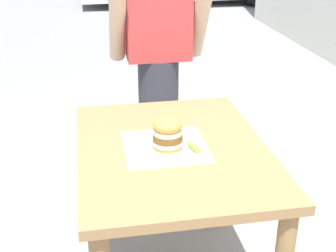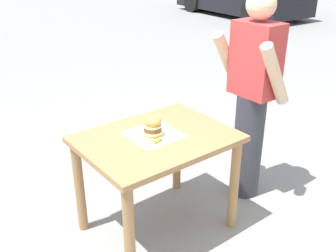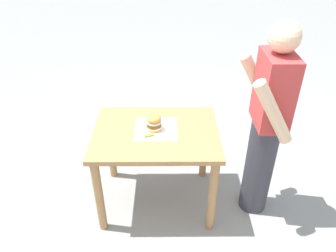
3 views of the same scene
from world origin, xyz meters
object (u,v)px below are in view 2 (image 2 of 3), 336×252
Objects in this scene: sandwich at (153,126)px; diner_across_table at (252,97)px; patio_table at (157,154)px; pickle_spear at (157,141)px.

diner_across_table reaches higher than sandwich.
pickle_spear reaches higher than patio_table.
patio_table is 0.18m from pickle_spear.
sandwich is 0.89m from diner_across_table.
sandwich is 2.27× the size of pickle_spear.
patio_table is 0.61× the size of diner_across_table.
sandwich is 0.12m from pickle_spear.
patio_table is at bearing -95.36° from diner_across_table.
patio_table is at bearing 34.09° from sandwich.
sandwich is at bearing -145.91° from patio_table.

